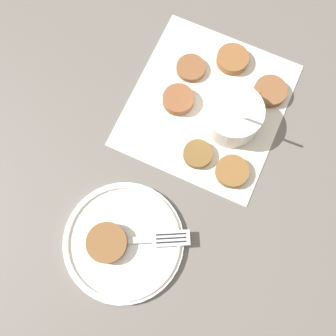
# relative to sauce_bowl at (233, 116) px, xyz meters

# --- Properties ---
(ground_plane) EXTENTS (4.00, 4.00, 0.00)m
(ground_plane) POSITION_rel_sauce_bowl_xyz_m (0.04, 0.06, -0.03)
(ground_plane) COLOR #605B56
(napkin) EXTENTS (0.35, 0.32, 0.00)m
(napkin) POSITION_rel_sauce_bowl_xyz_m (0.01, 0.06, -0.03)
(napkin) COLOR silver
(napkin) RESTS_ON ground_plane
(sauce_bowl) EXTENTS (0.13, 0.12, 0.12)m
(sauce_bowl) POSITION_rel_sauce_bowl_xyz_m (0.00, 0.00, 0.00)
(sauce_bowl) COLOR white
(sauce_bowl) RESTS_ON napkin
(fritter_0) EXTENTS (0.06, 0.06, 0.02)m
(fritter_0) POSITION_rel_sauce_bowl_xyz_m (-0.01, 0.12, -0.02)
(fritter_0) COLOR brown
(fritter_0) RESTS_ON napkin
(fritter_1) EXTENTS (0.06, 0.06, 0.01)m
(fritter_1) POSITION_rel_sauce_bowl_xyz_m (-0.10, 0.03, -0.02)
(fritter_1) COLOR brown
(fritter_1) RESTS_ON napkin
(fritter_2) EXTENTS (0.07, 0.07, 0.02)m
(fritter_2) POSITION_rel_sauce_bowl_xyz_m (0.13, 0.05, -0.02)
(fritter_2) COLOR brown
(fritter_2) RESTS_ON napkin
(fritter_3) EXTENTS (0.07, 0.07, 0.02)m
(fritter_3) POSITION_rel_sauce_bowl_xyz_m (0.09, -0.05, -0.02)
(fritter_3) COLOR brown
(fritter_3) RESTS_ON napkin
(fritter_4) EXTENTS (0.06, 0.06, 0.01)m
(fritter_4) POSITION_rel_sauce_bowl_xyz_m (0.07, 0.12, -0.02)
(fritter_4) COLOR brown
(fritter_4) RESTS_ON napkin
(fritter_5) EXTENTS (0.07, 0.07, 0.02)m
(fritter_5) POSITION_rel_sauce_bowl_xyz_m (-0.10, -0.05, -0.02)
(fritter_5) COLOR brown
(fritter_5) RESTS_ON napkin
(serving_plate) EXTENTS (0.23, 0.23, 0.02)m
(serving_plate) POSITION_rel_sauce_bowl_xyz_m (-0.31, 0.08, -0.02)
(serving_plate) COLOR white
(serving_plate) RESTS_ON ground_plane
(fritter_on_plate) EXTENTS (0.08, 0.08, 0.02)m
(fritter_on_plate) POSITION_rel_sauce_bowl_xyz_m (-0.33, 0.11, -0.01)
(fritter_on_plate) COLOR brown
(fritter_on_plate) RESTS_ON serving_plate
(fork) EXTENTS (0.11, 0.17, 0.00)m
(fork) POSITION_rel_sauce_bowl_xyz_m (-0.29, 0.03, -0.01)
(fork) COLOR silver
(fork) RESTS_ON serving_plate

